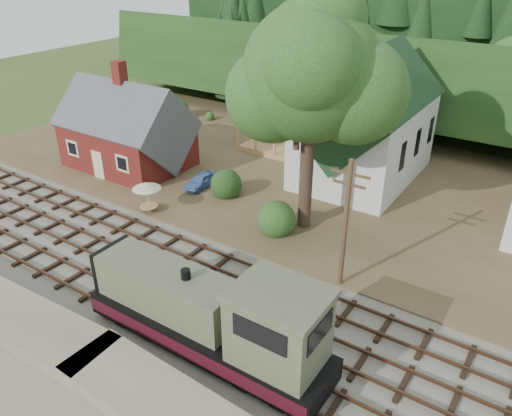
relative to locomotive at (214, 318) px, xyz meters
The scene contains 16 objects.
ground 5.66m from the locomotive, 144.82° to the left, with size 140.00×140.00×0.00m, color #384C1E.
embankment 7.30m from the locomotive, 127.76° to the right, with size 64.00×5.00×1.60m, color #7F7259.
railroad_bed 5.63m from the locomotive, 144.82° to the left, with size 64.00×11.00×0.16m, color #726B5B.
village_flat 21.53m from the locomotive, 101.46° to the left, with size 64.00×26.00×0.30m, color brown.
hillside 45.26m from the locomotive, 95.41° to the left, with size 70.00×28.00×8.00m, color #1E3F19.
ridge 61.19m from the locomotive, 93.99° to the left, with size 80.00×20.00×12.00m, color black.
depot 24.65m from the locomotive, 145.35° to the left, with size 10.80×7.41×9.00m.
church 22.99m from the locomotive, 95.69° to the left, with size 8.40×15.17×13.00m.
timber_frame 27.04m from the locomotive, 112.31° to the left, with size 8.20×6.20×6.99m.
lattice_tower 33.58m from the locomotive, 108.31° to the left, with size 3.20×3.20×12.12m.
big_tree 15.48m from the locomotive, 99.08° to the left, with size 10.90×8.40×14.70m.
telegraph_pole_near 8.88m from the locomotive, 71.51° to the left, with size 2.20×0.28×8.00m.
locomotive is the anchor object (origin of this frame).
car_blue 18.46m from the locomotive, 131.14° to the left, with size 1.33×3.31×1.13m, color #5F86CC.
car_green 25.34m from the locomotive, 151.14° to the left, with size 1.31×3.76×1.24m, color #76A471.
patio_set 15.26m from the locomotive, 146.14° to the left, with size 2.08×2.08×2.31m.
Camera 1 is at (15.90, -16.99, 17.65)m, focal length 35.00 mm.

